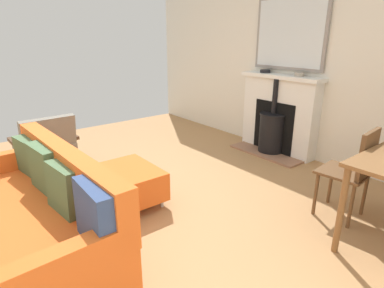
{
  "coord_description": "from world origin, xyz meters",
  "views": [
    {
      "loc": [
        1.0,
        2.7,
        1.62
      ],
      "look_at": [
        -0.77,
        0.48,
        0.65
      ],
      "focal_mm": 29.7,
      "sensor_mm": 36.0,
      "label": 1
    }
  ],
  "objects_px": {
    "mantel_bowl_far": "(299,74)",
    "armchair_accent": "(46,142)",
    "fireplace": "(277,119)",
    "ottoman": "(128,183)",
    "mantel_bowl_near": "(265,71)",
    "dining_chair_near_fireplace": "(355,167)",
    "sofa": "(35,217)"
  },
  "relations": [
    {
      "from": "sofa",
      "to": "armchair_accent",
      "type": "relative_size",
      "value": 2.51
    },
    {
      "from": "dining_chair_near_fireplace",
      "to": "mantel_bowl_far",
      "type": "bearing_deg",
      "value": -126.76
    },
    {
      "from": "mantel_bowl_near",
      "to": "dining_chair_near_fireplace",
      "type": "height_order",
      "value": "mantel_bowl_near"
    },
    {
      "from": "mantel_bowl_far",
      "to": "armchair_accent",
      "type": "distance_m",
      "value": 3.28
    },
    {
      "from": "ottoman",
      "to": "dining_chair_near_fireplace",
      "type": "bearing_deg",
      "value": 133.96
    },
    {
      "from": "sofa",
      "to": "ottoman",
      "type": "bearing_deg",
      "value": -159.44
    },
    {
      "from": "fireplace",
      "to": "dining_chair_near_fireplace",
      "type": "xyz_separation_m",
      "value": [
        0.94,
        1.56,
        0.02
      ]
    },
    {
      "from": "mantel_bowl_far",
      "to": "sofa",
      "type": "relative_size",
      "value": 0.06
    },
    {
      "from": "mantel_bowl_near",
      "to": "mantel_bowl_far",
      "type": "bearing_deg",
      "value": 90.0
    },
    {
      "from": "ottoman",
      "to": "mantel_bowl_near",
      "type": "bearing_deg",
      "value": -172.29
    },
    {
      "from": "armchair_accent",
      "to": "dining_chair_near_fireplace",
      "type": "xyz_separation_m",
      "value": [
        -1.87,
        2.77,
        0.09
      ]
    },
    {
      "from": "armchair_accent",
      "to": "dining_chair_near_fireplace",
      "type": "height_order",
      "value": "dining_chair_near_fireplace"
    },
    {
      "from": "mantel_bowl_near",
      "to": "mantel_bowl_far",
      "type": "distance_m",
      "value": 0.55
    },
    {
      "from": "ottoman",
      "to": "armchair_accent",
      "type": "relative_size",
      "value": 0.92
    },
    {
      "from": "fireplace",
      "to": "armchair_accent",
      "type": "bearing_deg",
      "value": -23.32
    },
    {
      "from": "mantel_bowl_far",
      "to": "dining_chair_near_fireplace",
      "type": "height_order",
      "value": "mantel_bowl_far"
    },
    {
      "from": "mantel_bowl_near",
      "to": "sofa",
      "type": "height_order",
      "value": "mantel_bowl_near"
    },
    {
      "from": "mantel_bowl_near",
      "to": "mantel_bowl_far",
      "type": "height_order",
      "value": "mantel_bowl_far"
    },
    {
      "from": "sofa",
      "to": "mantel_bowl_far",
      "type": "bearing_deg",
      "value": -177.88
    },
    {
      "from": "mantel_bowl_far",
      "to": "sofa",
      "type": "distance_m",
      "value": 3.44
    },
    {
      "from": "mantel_bowl_far",
      "to": "armchair_accent",
      "type": "xyz_separation_m",
      "value": [
        2.84,
        -1.48,
        -0.73
      ]
    },
    {
      "from": "mantel_bowl_near",
      "to": "ottoman",
      "type": "bearing_deg",
      "value": 7.71
    },
    {
      "from": "mantel_bowl_near",
      "to": "dining_chair_near_fireplace",
      "type": "bearing_deg",
      "value": 62.38
    },
    {
      "from": "mantel_bowl_near",
      "to": "armchair_accent",
      "type": "bearing_deg",
      "value": -18.09
    },
    {
      "from": "mantel_bowl_near",
      "to": "armchair_accent",
      "type": "distance_m",
      "value": 3.07
    },
    {
      "from": "sofa",
      "to": "ottoman",
      "type": "relative_size",
      "value": 2.72
    },
    {
      "from": "fireplace",
      "to": "ottoman",
      "type": "distance_m",
      "value": 2.42
    },
    {
      "from": "ottoman",
      "to": "fireplace",
      "type": "bearing_deg",
      "value": -179.0
    },
    {
      "from": "sofa",
      "to": "armchair_accent",
      "type": "height_order",
      "value": "sofa"
    },
    {
      "from": "ottoman",
      "to": "armchair_accent",
      "type": "xyz_separation_m",
      "value": [
        0.41,
        -1.25,
        0.19
      ]
    },
    {
      "from": "fireplace",
      "to": "ottoman",
      "type": "relative_size",
      "value": 1.79
    },
    {
      "from": "armchair_accent",
      "to": "fireplace",
      "type": "bearing_deg",
      "value": 156.68
    }
  ]
}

